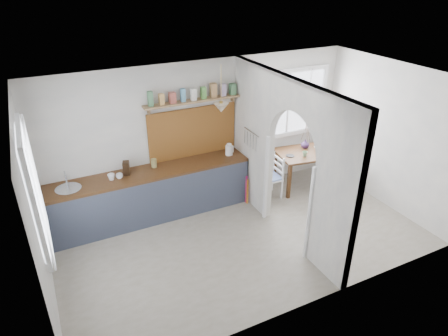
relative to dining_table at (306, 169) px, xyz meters
name	(u,v)px	position (x,y,z in m)	size (l,w,h in m)	color
floor	(244,239)	(-1.97, -1.02, -0.37)	(5.80, 3.20, 0.01)	#9B9389
ceiling	(248,82)	(-1.97, -1.02, 2.23)	(5.80, 3.20, 0.01)	silver
walls	(246,168)	(-1.97, -1.02, 0.93)	(5.81, 3.21, 2.60)	silver
partition	(284,149)	(-1.27, -0.96, 1.08)	(0.12, 3.20, 2.60)	silver
kitchen_window	(32,191)	(-4.84, -1.02, 1.28)	(0.10, 1.16, 1.50)	white
nook_window	(288,103)	(-0.17, 0.54, 1.23)	(1.76, 0.10, 1.30)	white
counter	(151,193)	(-3.10, 0.31, 0.08)	(3.50, 0.60, 0.90)	#4E3217
sink	(68,189)	(-4.40, 0.28, 0.52)	(0.40, 0.40, 0.02)	silver
backsplash	(193,132)	(-2.18, 0.56, 0.98)	(1.65, 0.03, 0.90)	brown
shelf	(193,98)	(-2.18, 0.47, 1.63)	(1.75, 0.20, 0.21)	#8F6E55
pendant_lamp	(221,108)	(-1.82, 0.13, 1.51)	(0.26, 0.26, 0.16)	beige
utensil_rail	(252,132)	(-1.36, -0.12, 1.08)	(0.02, 0.02, 0.50)	silver
dining_table	(306,169)	(0.00, 0.00, 0.00)	(1.20, 0.80, 0.75)	#4E3217
chair_left	(270,177)	(-0.89, -0.04, 0.05)	(0.39, 0.39, 0.85)	white
chair_right	(342,155)	(0.91, 0.00, 0.11)	(0.44, 0.44, 0.96)	white
kettle	(229,149)	(-1.59, 0.28, 0.63)	(0.18, 0.14, 0.22)	white
mug_a	(111,177)	(-3.74, 0.27, 0.58)	(0.11, 0.11, 0.10)	white
mug_b	(119,176)	(-3.61, 0.26, 0.57)	(0.11, 0.11, 0.08)	white
knife_block	(126,168)	(-3.46, 0.36, 0.64)	(0.10, 0.14, 0.22)	black
jar	(154,163)	(-2.98, 0.40, 0.60)	(0.10, 0.10, 0.15)	olive
towel_magenta	(246,190)	(-1.39, -0.04, -0.10)	(0.02, 0.03, 0.57)	#AD1353
towel_orange	(247,192)	(-1.39, -0.09, -0.12)	(0.02, 0.03, 0.52)	#BD681C
bowl	(323,149)	(0.29, -0.08, 0.41)	(0.30, 0.30, 0.07)	white
table_cup	(305,154)	(-0.18, -0.13, 0.42)	(0.10, 0.10, 0.09)	#77A174
plate	(290,156)	(-0.42, 0.00, 0.38)	(0.16, 0.16, 0.01)	black
vase	(305,144)	(0.06, 0.19, 0.46)	(0.17, 0.17, 0.18)	#38214A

